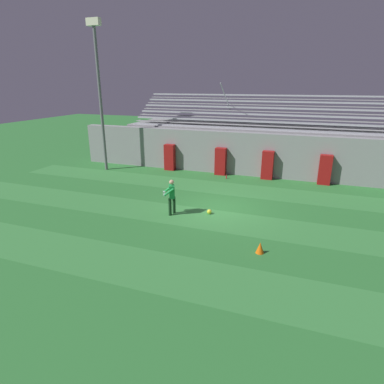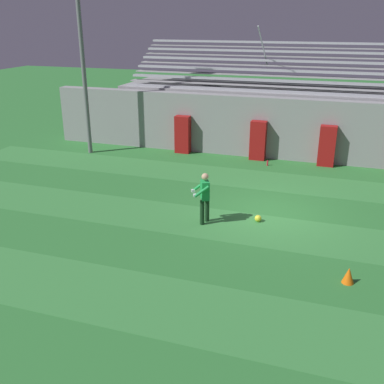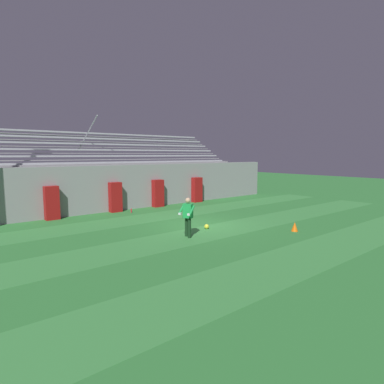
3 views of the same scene
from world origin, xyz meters
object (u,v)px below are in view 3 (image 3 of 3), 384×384
object	(u,v)px
padding_pillar_far_left	(52,203)
traffic_cone	(295,227)
padding_pillar_gate_right	(158,193)
soccer_ball	(207,226)
padding_pillar_gate_left	(115,197)
padding_pillar_far_right	(197,190)
goalkeeper	(188,215)
water_bottle	(131,211)

from	to	relation	value
padding_pillar_far_left	traffic_cone	xyz separation A→B (m)	(7.70, -9.66, -0.69)
padding_pillar_gate_right	soccer_ball	bearing A→B (deg)	-104.52
padding_pillar_gate_left	padding_pillar_far_right	bearing A→B (deg)	0.00
padding_pillar_far_right	goalkeeper	size ratio (longest dim) A/B	1.07
padding_pillar_far_right	traffic_cone	world-z (taller)	padding_pillar_far_right
goalkeeper	traffic_cone	distance (m)	4.98
padding_pillar_gate_left	soccer_ball	xyz separation A→B (m)	(1.29, -6.79, -0.79)
padding_pillar_gate_right	soccer_ball	world-z (taller)	padding_pillar_gate_right
traffic_cone	padding_pillar_gate_right	bearing A→B (deg)	95.93
padding_pillar_far_left	goalkeeper	size ratio (longest dim) A/B	1.07
padding_pillar_far_left	traffic_cone	bearing A→B (deg)	-51.44
padding_pillar_far_right	goalkeeper	world-z (taller)	padding_pillar_far_right
soccer_ball	padding_pillar_far_left	bearing A→B (deg)	126.02
padding_pillar_gate_left	water_bottle	xyz separation A→B (m)	(0.61, -0.81, -0.78)
padding_pillar_far_right	soccer_ball	xyz separation A→B (m)	(-5.13, -6.79, -0.79)
padding_pillar_gate_right	padding_pillar_gate_left	bearing A→B (deg)	180.00
padding_pillar_far_right	water_bottle	xyz separation A→B (m)	(-5.80, -0.81, -0.78)
water_bottle	padding_pillar_gate_left	bearing A→B (deg)	127.26
padding_pillar_far_left	water_bottle	world-z (taller)	padding_pillar_far_left
padding_pillar_gate_right	padding_pillar_far_left	distance (m)	6.70
padding_pillar_gate_right	padding_pillar_far_left	bearing A→B (deg)	180.00
padding_pillar_far_left	traffic_cone	world-z (taller)	padding_pillar_far_left
padding_pillar_gate_left	padding_pillar_far_right	world-z (taller)	same
soccer_ball	goalkeeper	bearing A→B (deg)	-158.84
padding_pillar_gate_left	traffic_cone	bearing A→B (deg)	-67.26
traffic_cone	goalkeeper	bearing A→B (deg)	152.96
goalkeeper	soccer_ball	size ratio (longest dim) A/B	7.59
padding_pillar_gate_left	padding_pillar_gate_right	distance (m)	3.05
padding_pillar_far_right	water_bottle	distance (m)	5.91
padding_pillar_far_right	soccer_ball	distance (m)	8.55
soccer_ball	traffic_cone	bearing A→B (deg)	-46.08
padding_pillar_far_left	goalkeeper	distance (m)	8.13
goalkeeper	traffic_cone	size ratio (longest dim) A/B	3.98
goalkeeper	water_bottle	distance (m)	6.73
padding_pillar_far_right	water_bottle	bearing A→B (deg)	-172.07
goalkeeper	padding_pillar_gate_left	bearing A→B (deg)	87.39
padding_pillar_far_right	traffic_cone	bearing A→B (deg)	-103.77
traffic_cone	water_bottle	bearing A→B (deg)	111.21
padding_pillar_gate_left	traffic_cone	size ratio (longest dim) A/B	4.26
padding_pillar_far_left	soccer_ball	xyz separation A→B (m)	(4.94, -6.79, -0.79)
padding_pillar_gate_left	water_bottle	world-z (taller)	padding_pillar_gate_left
padding_pillar_gate_left	padding_pillar_far_left	distance (m)	3.65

